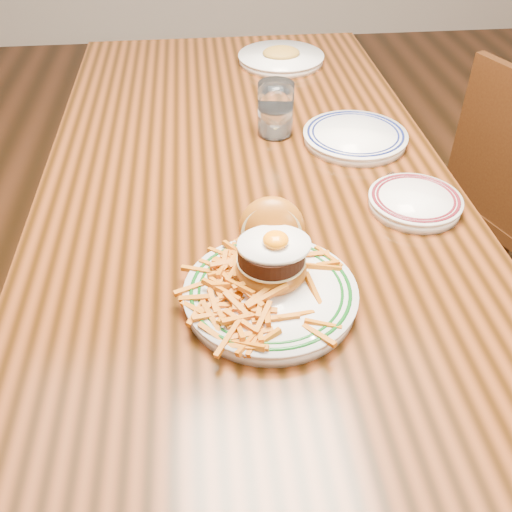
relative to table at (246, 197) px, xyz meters
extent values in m
plane|color=black|center=(0.00, 0.00, -0.66)|extent=(6.00, 6.00, 0.00)
cube|color=black|center=(0.00, 0.00, 0.06)|extent=(0.85, 1.60, 0.05)
cylinder|color=black|center=(-0.36, 0.74, -0.31)|extent=(0.07, 0.07, 0.70)
cylinder|color=black|center=(0.36, 0.74, -0.31)|extent=(0.07, 0.07, 0.70)
cylinder|color=#381F0B|center=(-0.64, -0.03, -0.45)|extent=(0.04, 0.04, 0.43)
cylinder|color=#381F0B|center=(0.67, 0.34, -0.47)|extent=(0.04, 0.04, 0.38)
cylinder|color=white|center=(0.00, -0.43, 0.10)|extent=(0.27, 0.27, 0.02)
cylinder|color=white|center=(0.00, -0.43, 0.11)|extent=(0.27, 0.27, 0.01)
torus|color=#0C4512|center=(0.00, -0.43, 0.11)|extent=(0.25, 0.25, 0.01)
torus|color=#0C4512|center=(0.00, -0.43, 0.11)|extent=(0.23, 0.23, 0.01)
ellipsoid|color=#A35D15|center=(0.01, -0.40, 0.13)|extent=(0.11, 0.11, 0.05)
cylinder|color=#D8C487|center=(0.01, -0.40, 0.15)|extent=(0.11, 0.11, 0.00)
cylinder|color=black|center=(0.01, -0.40, 0.16)|extent=(0.10, 0.10, 0.03)
ellipsoid|color=white|center=(0.01, -0.40, 0.18)|extent=(0.11, 0.09, 0.01)
ellipsoid|color=orange|center=(0.01, -0.40, 0.19)|extent=(0.04, 0.04, 0.02)
ellipsoid|color=#A35D15|center=(0.01, -0.33, 0.16)|extent=(0.12, 0.10, 0.12)
cylinder|color=#D8C487|center=(0.01, -0.35, 0.16)|extent=(0.10, 0.05, 0.10)
cylinder|color=white|center=(0.31, -0.20, 0.10)|extent=(0.17, 0.17, 0.02)
cylinder|color=white|center=(0.31, -0.20, 0.11)|extent=(0.18, 0.18, 0.01)
torus|color=#56131C|center=(0.31, -0.20, 0.11)|extent=(0.17, 0.17, 0.01)
torus|color=#56131C|center=(0.31, -0.20, 0.11)|extent=(0.15, 0.15, 0.01)
cube|color=silver|center=(0.33, -0.19, 0.11)|extent=(0.06, 0.10, 0.00)
cylinder|color=white|center=(0.26, 0.07, 0.10)|extent=(0.23, 0.23, 0.02)
cylinder|color=white|center=(0.26, 0.07, 0.11)|extent=(0.24, 0.24, 0.01)
torus|color=#0F174C|center=(0.26, 0.07, 0.11)|extent=(0.22, 0.22, 0.01)
torus|color=#0F174C|center=(0.26, 0.07, 0.11)|extent=(0.20, 0.20, 0.00)
cylinder|color=white|center=(0.08, 0.13, 0.15)|extent=(0.08, 0.08, 0.12)
cylinder|color=silver|center=(0.08, 0.13, 0.12)|extent=(0.07, 0.07, 0.06)
cylinder|color=white|center=(0.16, 0.56, 0.10)|extent=(0.24, 0.24, 0.02)
cylinder|color=white|center=(0.16, 0.56, 0.11)|extent=(0.25, 0.25, 0.01)
ellipsoid|color=#AC8931|center=(0.16, 0.56, 0.12)|extent=(0.11, 0.09, 0.03)
camera|label=1|loc=(-0.09, -1.07, 0.71)|focal=40.00mm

